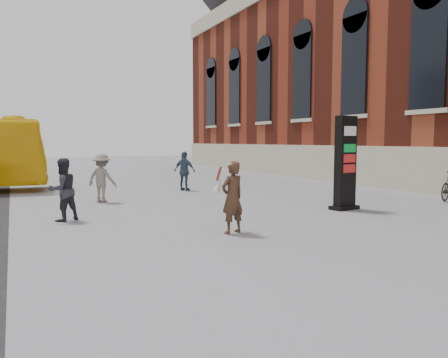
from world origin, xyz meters
name	(u,v)px	position (x,y,z in m)	size (l,w,h in m)	color
ground	(270,237)	(0.00, 0.00, 0.00)	(100.00, 100.00, 0.00)	#9E9EA3
info_pylon	(345,163)	(3.96, 2.22, 1.38)	(0.93, 0.55, 2.76)	black
woman	(232,196)	(-0.57, 0.67, 0.82)	(0.70, 0.66, 1.59)	#402D1C
pedestrian_a	(63,190)	(-3.75, 3.86, 0.80)	(0.78, 0.60, 1.60)	#2B2A31
pedestrian_b	(102,178)	(-2.22, 6.92, 0.80)	(1.04, 0.60, 1.61)	gray
pedestrian_c	(185,171)	(1.45, 8.91, 0.80)	(0.94, 0.39, 1.60)	#3A5064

